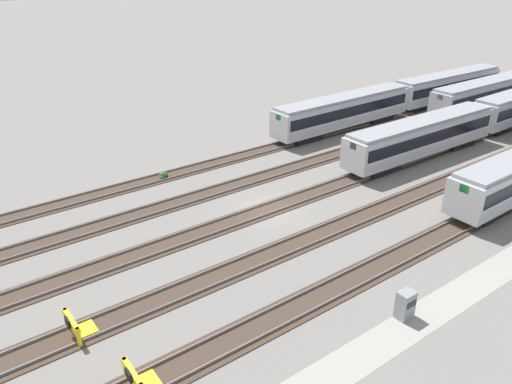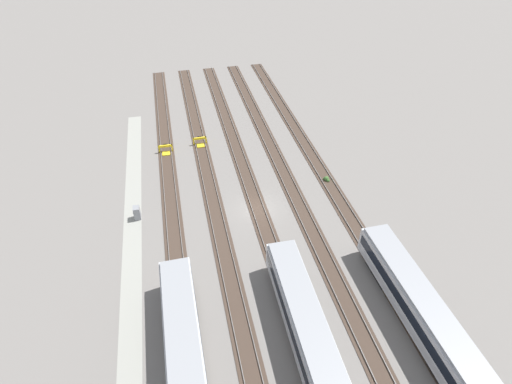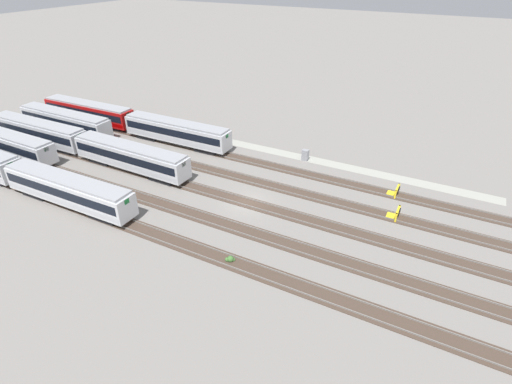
{
  "view_description": "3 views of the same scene",
  "coord_description": "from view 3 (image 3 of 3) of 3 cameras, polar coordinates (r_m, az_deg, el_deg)",
  "views": [
    {
      "loc": [
        -20.33,
        -26.06,
        17.46
      ],
      "look_at": [
        -1.08,
        0.0,
        1.8
      ],
      "focal_mm": 35.0,
      "sensor_mm": 36.0,
      "label": 1
    },
    {
      "loc": [
        34.81,
        -8.2,
        31.2
      ],
      "look_at": [
        -1.08,
        0.0,
        1.8
      ],
      "focal_mm": 28.0,
      "sensor_mm": 36.0,
      "label": 2
    },
    {
      "loc": [
        -19.59,
        34.81,
        25.08
      ],
      "look_at": [
        -1.08,
        0.0,
        1.8
      ],
      "focal_mm": 28.0,
      "sensor_mm": 36.0,
      "label": 3
    }
  ],
  "objects": [
    {
      "name": "rail_track_nearest",
      "position": [
        54.96,
        3.92,
        3.38
      ],
      "size": [
        90.0,
        2.23,
        0.21
      ],
      "color": "#47382D",
      "rests_on": "ground"
    },
    {
      "name": "subway_car_front_row_left_inner",
      "position": [
        72.74,
        -25.6,
        9.09
      ],
      "size": [
        18.01,
        2.92,
        3.7
      ],
      "color": "silver",
      "rests_on": "ground"
    },
    {
      "name": "subway_car_front_row_leftmost",
      "position": [
        56.14,
        -17.46,
        4.85
      ],
      "size": [
        18.04,
        3.12,
        3.7
      ],
      "color": "silver",
      "rests_on": "ground"
    },
    {
      "name": "subway_car_front_row_centre",
      "position": [
        70.06,
        -28.64,
        7.57
      ],
      "size": [
        18.04,
        3.09,
        3.7
      ],
      "color": "silver",
      "rests_on": "ground"
    },
    {
      "name": "bumper_stop_nearest_track",
      "position": [
        51.34,
        19.22,
        0.11
      ],
      "size": [
        1.35,
        2.0,
        1.22
      ],
      "color": "yellow",
      "rests_on": "ground"
    },
    {
      "name": "ground_plane",
      "position": [
        47.17,
        -1.16,
        -1.57
      ],
      "size": [
        400.0,
        400.0,
        0.0
      ],
      "primitive_type": "plane",
      "color": "gray"
    },
    {
      "name": "weed_clump",
      "position": [
        38.62,
        -3.72,
        -9.55
      ],
      "size": [
        0.92,
        0.7,
        0.64
      ],
      "color": "#427033",
      "rests_on": "ground"
    },
    {
      "name": "subway_car_front_row_right_inner",
      "position": [
        62.8,
        -11.24,
        8.44
      ],
      "size": [
        18.02,
        2.99,
        3.7
      ],
      "color": "silver",
      "rests_on": "ground"
    },
    {
      "name": "service_walkway",
      "position": [
        58.71,
        5.76,
        5.11
      ],
      "size": [
        54.0,
        2.0,
        0.01
      ],
      "primitive_type": "cube",
      "color": "#9E9E93",
      "rests_on": "ground"
    },
    {
      "name": "rail_track_middle",
      "position": [
        47.14,
        -1.16,
        -1.52
      ],
      "size": [
        90.0,
        2.24,
        0.21
      ],
      "color": "#47382D",
      "rests_on": "ground"
    },
    {
      "name": "rail_track_far_inner",
      "position": [
        43.57,
        -4.36,
        -4.61
      ],
      "size": [
        90.0,
        2.23,
        0.21
      ],
      "color": "#47382D",
      "rests_on": "ground"
    },
    {
      "name": "subway_car_front_row_rightmost",
      "position": [
        50.51,
        -25.21,
        0.26
      ],
      "size": [
        18.04,
        3.07,
        3.7
      ],
      "color": "silver",
      "rests_on": "ground"
    },
    {
      "name": "bumper_stop_near_inner_track",
      "position": [
        46.93,
        19.24,
        -2.93
      ],
      "size": [
        1.35,
        2.0,
        1.22
      ],
      "color": "yellow",
      "rests_on": "ground"
    },
    {
      "name": "subway_car_back_row_rightmost",
      "position": [
        67.79,
        -32.05,
        5.92
      ],
      "size": [
        18.02,
        2.99,
        3.7
      ],
      "color": "silver",
      "rests_on": "ground"
    },
    {
      "name": "rail_track_farthest",
      "position": [
        40.31,
        -8.15,
        -8.2
      ],
      "size": [
        90.0,
        2.23,
        0.21
      ],
      "color": "#47382D",
      "rests_on": "ground"
    },
    {
      "name": "rail_track_near_inner",
      "position": [
        50.95,
        1.57,
        1.12
      ],
      "size": [
        90.0,
        2.23,
        0.21
      ],
      "color": "#47382D",
      "rests_on": "ground"
    },
    {
      "name": "electrical_cabinet",
      "position": [
        57.31,
        7.05,
        5.26
      ],
      "size": [
        0.9,
        0.73,
        1.6
      ],
      "color": "gray",
      "rests_on": "ground"
    },
    {
      "name": "subway_car_back_row_centre",
      "position": [
        75.78,
        -22.78,
        10.5
      ],
      "size": [
        18.05,
        3.19,
        3.7
      ],
      "color": "#A80F0F",
      "rests_on": "ground"
    }
  ]
}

